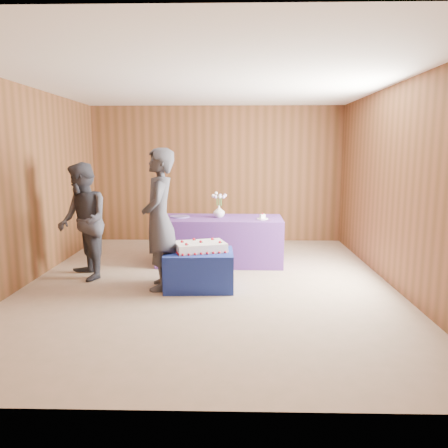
{
  "coord_description": "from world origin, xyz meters",
  "views": [
    {
      "loc": [
        0.35,
        -5.82,
        1.82
      ],
      "look_at": [
        0.21,
        0.1,
        0.82
      ],
      "focal_mm": 35.0,
      "sensor_mm": 36.0,
      "label": 1
    }
  ],
  "objects_px": {
    "vase": "(219,212)",
    "serving_table": "(220,240)",
    "sheet_cake": "(200,247)",
    "guest_right": "(83,221)",
    "cake_table": "(199,270)",
    "guest_left": "(159,220)"
  },
  "relations": [
    {
      "from": "sheet_cake",
      "to": "guest_right",
      "type": "height_order",
      "value": "guest_right"
    },
    {
      "from": "serving_table",
      "to": "sheet_cake",
      "type": "xyz_separation_m",
      "value": [
        -0.22,
        -1.31,
        0.18
      ]
    },
    {
      "from": "guest_right",
      "to": "serving_table",
      "type": "bearing_deg",
      "value": 82.77
    },
    {
      "from": "cake_table",
      "to": "vase",
      "type": "bearing_deg",
      "value": 78.2
    },
    {
      "from": "serving_table",
      "to": "vase",
      "type": "xyz_separation_m",
      "value": [
        -0.02,
        0.03,
        0.47
      ]
    },
    {
      "from": "vase",
      "to": "guest_left",
      "type": "height_order",
      "value": "guest_left"
    },
    {
      "from": "guest_left",
      "to": "cake_table",
      "type": "bearing_deg",
      "value": 87.08
    },
    {
      "from": "serving_table",
      "to": "sheet_cake",
      "type": "height_order",
      "value": "serving_table"
    },
    {
      "from": "guest_left",
      "to": "guest_right",
      "type": "bearing_deg",
      "value": -114.08
    },
    {
      "from": "serving_table",
      "to": "guest_right",
      "type": "bearing_deg",
      "value": -152.43
    },
    {
      "from": "guest_left",
      "to": "sheet_cake",
      "type": "bearing_deg",
      "value": 89.39
    },
    {
      "from": "vase",
      "to": "guest_right",
      "type": "relative_size",
      "value": 0.12
    },
    {
      "from": "cake_table",
      "to": "serving_table",
      "type": "height_order",
      "value": "serving_table"
    },
    {
      "from": "cake_table",
      "to": "guest_left",
      "type": "xyz_separation_m",
      "value": [
        -0.52,
        -0.02,
        0.68
      ]
    },
    {
      "from": "vase",
      "to": "serving_table",
      "type": "bearing_deg",
      "value": -57.08
    },
    {
      "from": "cake_table",
      "to": "guest_right",
      "type": "height_order",
      "value": "guest_right"
    },
    {
      "from": "serving_table",
      "to": "guest_right",
      "type": "distance_m",
      "value": 2.18
    },
    {
      "from": "vase",
      "to": "guest_left",
      "type": "xyz_separation_m",
      "value": [
        -0.74,
        -1.38,
        0.08
      ]
    },
    {
      "from": "sheet_cake",
      "to": "guest_right",
      "type": "distance_m",
      "value": 1.75
    },
    {
      "from": "sheet_cake",
      "to": "guest_right",
      "type": "relative_size",
      "value": 0.47
    },
    {
      "from": "serving_table",
      "to": "vase",
      "type": "bearing_deg",
      "value": 124.08
    },
    {
      "from": "guest_left",
      "to": "guest_right",
      "type": "relative_size",
      "value": 1.11
    }
  ]
}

